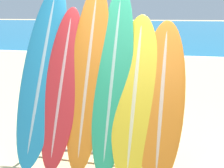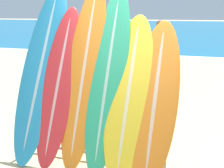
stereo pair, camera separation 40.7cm
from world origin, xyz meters
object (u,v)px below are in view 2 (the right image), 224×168
(surfboard_rack, at_px, (92,128))
(surfboard_slot_5, at_px, (155,100))
(person_near_water, at_px, (160,50))
(person_mid_beach, at_px, (113,56))
(surfboard_slot_3, at_px, (108,77))
(surfboard_slot_1, at_px, (59,84))
(surfboard_slot_0, at_px, (41,70))
(surfboard_slot_4, at_px, (129,94))
(surfboard_slot_2, at_px, (84,73))

(surfboard_rack, xyz_separation_m, surfboard_slot_5, (0.83, 0.01, 0.47))
(surfboard_rack, xyz_separation_m, person_near_water, (-0.02, 4.89, 0.49))
(person_mid_beach, bearing_deg, surfboard_slot_3, -122.77)
(surfboard_slot_3, relative_size, person_near_water, 1.31)
(person_mid_beach, bearing_deg, surfboard_slot_5, -115.49)
(surfboard_slot_1, xyz_separation_m, person_mid_beach, (-0.63, 4.15, -0.19))
(surfboard_slot_0, xyz_separation_m, surfboard_slot_4, (1.31, -0.12, -0.21))
(person_near_water, height_order, person_mid_beach, person_near_water)
(surfboard_slot_1, height_order, person_mid_beach, surfboard_slot_1)
(surfboard_slot_3, xyz_separation_m, surfboard_slot_4, (0.31, -0.08, -0.18))
(surfboard_slot_5, distance_m, person_mid_beach, 4.62)
(surfboard_slot_1, height_order, surfboard_slot_5, surfboard_slot_1)
(surfboard_slot_2, xyz_separation_m, surfboard_slot_4, (0.65, -0.09, -0.21))
(person_near_water, xyz_separation_m, person_mid_beach, (-1.10, -0.69, -0.12))
(surfboard_rack, bearing_deg, surfboard_slot_4, 2.61)
(surfboard_slot_3, bearing_deg, surfboard_slot_2, 177.26)
(surfboard_slot_3, bearing_deg, surfboard_rack, -151.77)
(surfboard_slot_2, bearing_deg, surfboard_slot_1, -168.50)
(surfboard_slot_4, bearing_deg, surfboard_rack, -177.39)
(surfboard_slot_1, distance_m, surfboard_slot_4, 0.99)
(surfboard_slot_1, xyz_separation_m, surfboard_slot_2, (0.34, 0.07, 0.16))
(surfboard_slot_0, distance_m, surfboard_slot_2, 0.67)
(surfboard_slot_2, distance_m, person_near_water, 4.78)
(surfboard_slot_2, height_order, person_near_water, surfboard_slot_2)
(surfboard_slot_5, xyz_separation_m, person_mid_beach, (-1.95, 4.19, -0.10))
(surfboard_rack, distance_m, surfboard_slot_3, 0.71)
(surfboard_rack, relative_size, person_near_water, 1.11)
(surfboard_slot_4, relative_size, surfboard_slot_5, 1.04)
(surfboard_rack, relative_size, surfboard_slot_5, 1.05)
(surfboard_rack, bearing_deg, surfboard_slot_0, 170.14)
(surfboard_slot_1, xyz_separation_m, surfboard_slot_3, (0.68, 0.05, 0.13))
(surfboard_slot_4, distance_m, person_mid_beach, 4.48)
(surfboard_slot_2, relative_size, surfboard_slot_5, 1.26)
(surfboard_slot_0, bearing_deg, person_near_water, 80.43)
(surfboard_slot_0, height_order, person_near_water, surfboard_slot_0)
(surfboard_slot_0, distance_m, surfboard_slot_4, 1.33)
(surfboard_slot_3, xyz_separation_m, person_mid_beach, (-1.31, 4.10, -0.31))
(surfboard_slot_4, distance_m, person_near_water, 4.89)
(surfboard_slot_3, bearing_deg, surfboard_slot_1, -175.52)
(person_near_water, bearing_deg, person_mid_beach, 42.99)
(surfboard_slot_3, relative_size, surfboard_slot_5, 1.23)
(surfboard_slot_3, height_order, surfboard_slot_5, surfboard_slot_3)
(surfboard_rack, height_order, surfboard_slot_0, surfboard_slot_0)
(surfboard_rack, distance_m, person_mid_beach, 4.36)
(person_near_water, bearing_deg, surfboard_slot_1, 95.30)
(surfboard_slot_2, relative_size, person_mid_beach, 1.54)
(surfboard_slot_0, bearing_deg, surfboard_slot_2, -2.41)
(person_near_water, bearing_deg, surfboard_slot_3, 103.37)
(surfboard_rack, distance_m, surfboard_slot_5, 0.95)
(surfboard_slot_0, relative_size, surfboard_slot_5, 1.26)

